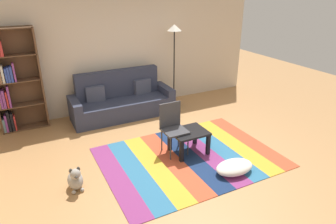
{
  "coord_description": "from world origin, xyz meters",
  "views": [
    {
      "loc": [
        -2.2,
        -4.06,
        2.78
      ],
      "look_at": [
        0.05,
        0.35,
        0.65
      ],
      "focal_mm": 32.12,
      "sensor_mm": 36.0,
      "label": 1
    }
  ],
  "objects_px": {
    "couch": "(122,101)",
    "coffee_table": "(189,135)",
    "dog": "(75,179)",
    "standing_lamp": "(174,39)",
    "pouf": "(234,167)",
    "bookshelf": "(11,82)",
    "tv_remote": "(184,130)",
    "folding_chair": "(172,124)"
  },
  "relations": [
    {
      "from": "couch",
      "to": "coffee_table",
      "type": "bearing_deg",
      "value": -76.61
    },
    {
      "from": "dog",
      "to": "standing_lamp",
      "type": "bearing_deg",
      "value": 38.88
    },
    {
      "from": "couch",
      "to": "pouf",
      "type": "height_order",
      "value": "couch"
    },
    {
      "from": "bookshelf",
      "to": "coffee_table",
      "type": "bearing_deg",
      "value": -42.35
    },
    {
      "from": "standing_lamp",
      "to": "tv_remote",
      "type": "distance_m",
      "value": 2.58
    },
    {
      "from": "standing_lamp",
      "to": "couch",
      "type": "bearing_deg",
      "value": -178.3
    },
    {
      "from": "pouf",
      "to": "folding_chair",
      "type": "bearing_deg",
      "value": 118.09
    },
    {
      "from": "coffee_table",
      "to": "folding_chair",
      "type": "distance_m",
      "value": 0.35
    },
    {
      "from": "bookshelf",
      "to": "folding_chair",
      "type": "height_order",
      "value": "bookshelf"
    },
    {
      "from": "couch",
      "to": "bookshelf",
      "type": "xyz_separation_m",
      "value": [
        -2.12,
        0.28,
        0.69
      ]
    },
    {
      "from": "couch",
      "to": "dog",
      "type": "height_order",
      "value": "couch"
    },
    {
      "from": "coffee_table",
      "to": "tv_remote",
      "type": "xyz_separation_m",
      "value": [
        -0.07,
        0.05,
        0.09
      ]
    },
    {
      "from": "coffee_table",
      "to": "bookshelf",
      "type": "bearing_deg",
      "value": 137.65
    },
    {
      "from": "tv_remote",
      "to": "folding_chair",
      "type": "bearing_deg",
      "value": 142.33
    },
    {
      "from": "folding_chair",
      "to": "standing_lamp",
      "type": "bearing_deg",
      "value": 97.45
    },
    {
      "from": "tv_remote",
      "to": "pouf",
      "type": "bearing_deg",
      "value": -67.41
    },
    {
      "from": "couch",
      "to": "standing_lamp",
      "type": "relative_size",
      "value": 1.17
    },
    {
      "from": "pouf",
      "to": "tv_remote",
      "type": "distance_m",
      "value": 1.05
    },
    {
      "from": "coffee_table",
      "to": "tv_remote",
      "type": "height_order",
      "value": "tv_remote"
    },
    {
      "from": "pouf",
      "to": "tv_remote",
      "type": "relative_size",
      "value": 4.28
    },
    {
      "from": "pouf",
      "to": "couch",
      "type": "bearing_deg",
      "value": 105.5
    },
    {
      "from": "pouf",
      "to": "tv_remote",
      "type": "bearing_deg",
      "value": 113.1
    },
    {
      "from": "couch",
      "to": "folding_chair",
      "type": "height_order",
      "value": "couch"
    },
    {
      "from": "dog",
      "to": "standing_lamp",
      "type": "relative_size",
      "value": 0.21
    },
    {
      "from": "bookshelf",
      "to": "folding_chair",
      "type": "xyz_separation_m",
      "value": [
        2.39,
        -2.22,
        -0.49
      ]
    },
    {
      "from": "pouf",
      "to": "dog",
      "type": "distance_m",
      "value": 2.43
    },
    {
      "from": "pouf",
      "to": "dog",
      "type": "height_order",
      "value": "dog"
    },
    {
      "from": "pouf",
      "to": "standing_lamp",
      "type": "relative_size",
      "value": 0.33
    },
    {
      "from": "coffee_table",
      "to": "pouf",
      "type": "height_order",
      "value": "coffee_table"
    },
    {
      "from": "pouf",
      "to": "standing_lamp",
      "type": "distance_m",
      "value": 3.42
    },
    {
      "from": "bookshelf",
      "to": "coffee_table",
      "type": "distance_m",
      "value": 3.62
    },
    {
      "from": "tv_remote",
      "to": "folding_chair",
      "type": "height_order",
      "value": "folding_chair"
    },
    {
      "from": "standing_lamp",
      "to": "tv_remote",
      "type": "relative_size",
      "value": 12.86
    },
    {
      "from": "bookshelf",
      "to": "folding_chair",
      "type": "relative_size",
      "value": 2.27
    },
    {
      "from": "dog",
      "to": "folding_chair",
      "type": "height_order",
      "value": "folding_chair"
    },
    {
      "from": "dog",
      "to": "standing_lamp",
      "type": "distance_m",
      "value": 3.93
    },
    {
      "from": "standing_lamp",
      "to": "bookshelf",
      "type": "bearing_deg",
      "value": 175.98
    },
    {
      "from": "dog",
      "to": "folding_chair",
      "type": "relative_size",
      "value": 0.44
    },
    {
      "from": "bookshelf",
      "to": "dog",
      "type": "xyz_separation_m",
      "value": [
        0.63,
        -2.54,
        -0.86
      ]
    },
    {
      "from": "couch",
      "to": "pouf",
      "type": "distance_m",
      "value": 3.11
    },
    {
      "from": "dog",
      "to": "folding_chair",
      "type": "distance_m",
      "value": 1.83
    },
    {
      "from": "coffee_table",
      "to": "dog",
      "type": "height_order",
      "value": "coffee_table"
    }
  ]
}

